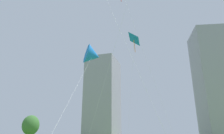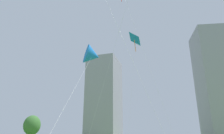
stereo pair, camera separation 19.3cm
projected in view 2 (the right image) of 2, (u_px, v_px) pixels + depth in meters
The scene contains 5 objects.
kite_flying_3 at pixel (92, 55), 20.63m from camera, with size 3.05×11.64×11.15m.
kite_flying_4 at pixel (135, 40), 43.09m from camera, with size 3.18×2.89×22.73m.
park_tree_0 at pixel (32, 125), 52.44m from camera, with size 4.16×4.16×8.22m.
distant_highrise_0 at pixel (222, 84), 123.35m from camera, with size 25.69×22.63×67.60m, color #939399.
distant_highrise_1 at pixel (104, 99), 154.64m from camera, with size 21.25×25.03×61.56m, color #939399.
Camera 2 is at (9.00, -10.09, 2.17)m, focal length 33.71 mm.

